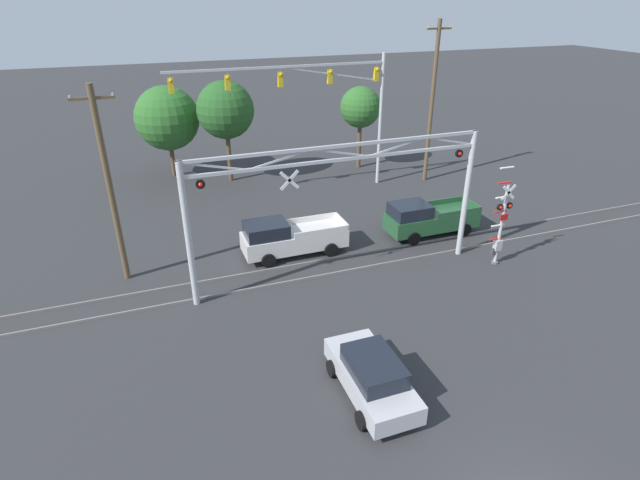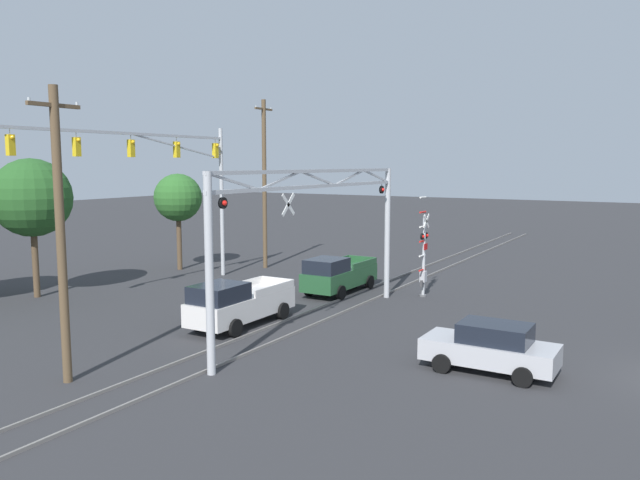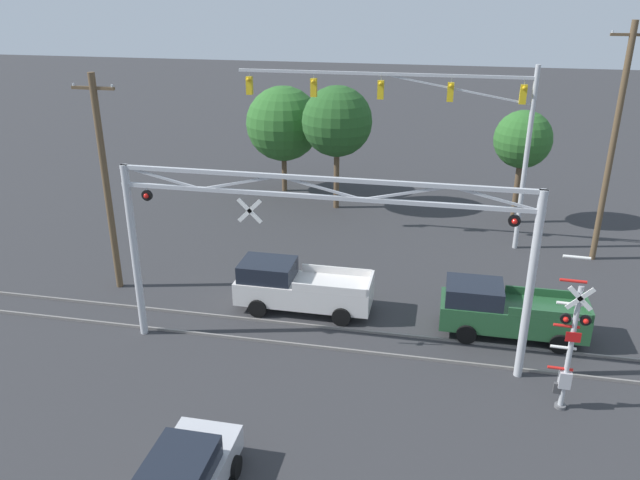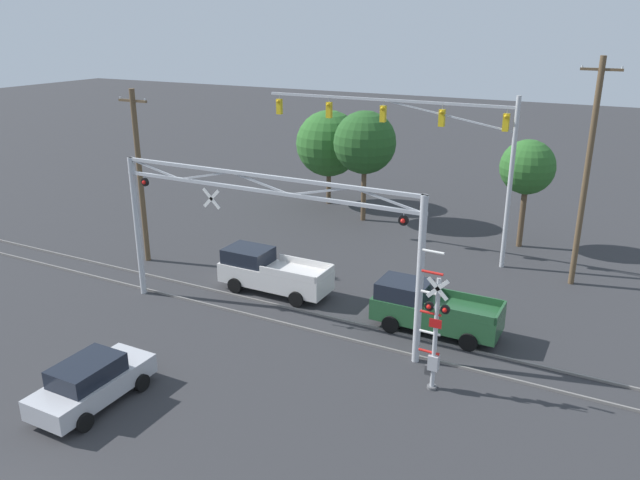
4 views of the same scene
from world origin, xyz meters
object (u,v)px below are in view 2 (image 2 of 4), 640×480
Objects in this scene: utility_pole_right at (264,183)px; background_tree_far_left_verge at (178,198)px; pickup_truck_following at (338,275)px; utility_pole_left at (60,233)px; crossing_gantry at (318,222)px; background_tree_far_right_verge at (32,198)px; sedan_waiting at (491,347)px; crossing_signal_mast at (424,257)px; pickup_truck_lead at (238,303)px; traffic_signal_span at (175,171)px.

utility_pole_right is 1.76× the size of background_tree_far_left_verge.
utility_pole_left is at bearing 177.34° from pickup_truck_following.
crossing_gantry reaches higher than background_tree_far_left_verge.
pickup_truck_following is 0.75× the size of background_tree_far_right_verge.
crossing_gantry is 3.24× the size of sedan_waiting.
background_tree_far_right_verge reaches higher than pickup_truck_following.
crossing_signal_mast is 0.95× the size of pickup_truck_lead.
utility_pole_right is at bearing 59.82° from pickup_truck_following.
crossing_signal_mast is at bearing -15.73° from utility_pole_left.
utility_pole_left is (-7.76, 11.21, 3.91)m from sedan_waiting.
utility_pole_left is (-16.23, 0.75, 3.75)m from pickup_truck_following.
utility_pole_left is 1.29× the size of background_tree_far_right_verge.
pickup_truck_lead is (-9.56, 4.57, -1.09)m from crossing_signal_mast.
utility_pole_right reaches higher than crossing_gantry.
sedan_waiting is 0.47× the size of utility_pole_left.
crossing_signal_mast is 0.84× the size of background_tree_far_left_verge.
background_tree_far_right_verge is at bearing 124.21° from pickup_truck_following.
pickup_truck_following is 13.46m from sedan_waiting.
pickup_truck_following is 0.85× the size of background_tree_far_left_verge.
crossing_gantry reaches higher than pickup_truck_following.
crossing_gantry is 1.52× the size of utility_pole_left.
background_tree_far_left_verge is at bearing 83.96° from pickup_truck_following.
traffic_signal_span reaches higher than crossing_gantry.
utility_pole_left reaches higher than pickup_truck_lead.
utility_pole_right is at bearing -52.48° from background_tree_far_left_verge.
background_tree_far_left_verge reaches higher than sedan_waiting.
crossing_signal_mast is 4.61m from pickup_truck_following.
crossing_gantry is 1.28× the size of utility_pole_right.
utility_pole_left is at bearing -160.72° from utility_pole_right.
utility_pole_left is (-13.45, -7.98, -1.73)m from traffic_signal_span.
traffic_signal_span reaches higher than background_tree_far_left_verge.
background_tree_far_right_verge is at bearing 177.66° from background_tree_far_left_verge.
background_tree_far_right_verge is (-0.29, 23.35, 4.28)m from sedan_waiting.
traffic_signal_span is 1.55× the size of utility_pole_left.
crossing_signal_mast is 18.58m from utility_pole_left.
utility_pole_right is at bearing 31.17° from pickup_truck_lead.
traffic_signal_span reaches higher than crossing_signal_mast.
background_tree_far_left_verge is at bearing 66.87° from sedan_waiting.
pickup_truck_following is 0.49× the size of utility_pole_right.
crossing_gantry is 12.18m from traffic_signal_span.
utility_pole_left reaches higher than background_tree_far_left_verge.
crossing_signal_mast is at bearing -104.72° from utility_pole_right.
crossing_gantry is 4.86m from pickup_truck_lead.
traffic_signal_span is 11.33m from pickup_truck_lead.
traffic_signal_span reaches higher than pickup_truck_following.
crossing_signal_mast reaches higher than pickup_truck_following.
utility_pole_left reaches higher than traffic_signal_span.
crossing_signal_mast is 0.73× the size of background_tree_far_right_verge.
traffic_signal_span is (-4.25, 12.96, 4.38)m from crossing_signal_mast.
sedan_waiting is at bearing -147.93° from crossing_signal_mast.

